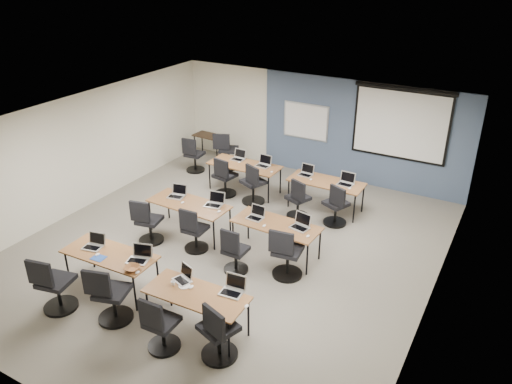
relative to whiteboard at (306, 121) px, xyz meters
The scene contains 58 objects.
floor 4.67m from the whiteboard, 86.12° to the right, with size 8.00×9.00×0.02m, color #6B6354.
ceiling 4.61m from the whiteboard, 86.12° to the right, with size 8.00×9.00×0.02m, color white.
wall_back 0.32m from the whiteboard, 13.87° to the left, with size 8.00×0.04×2.70m, color beige.
wall_front 8.93m from the whiteboard, 88.08° to the right, with size 8.00×0.04×2.70m, color beige.
wall_left 5.77m from the whiteboard, 129.90° to the right, with size 0.04×9.00×2.70m, color beige.
wall_right 6.17m from the whiteboard, 45.83° to the right, with size 0.04×9.00×2.70m, color beige.
blue_accent_panel 1.55m from the whiteboard, ahead, with size 5.50×0.04×2.70m, color #3D5977.
whiteboard is the anchor object (origin of this frame).
projector_screen 2.54m from the whiteboard, ahead, with size 2.40×0.10×1.82m.
training_table_front_left 6.68m from the whiteboard, 96.96° to the right, with size 1.73×0.72×0.73m.
training_table_front_right 6.93m from the whiteboard, 79.91° to the right, with size 1.67×0.69×0.73m.
training_table_mid_left 4.44m from the whiteboard, 99.80° to the right, with size 1.78×0.74×0.73m.
training_table_mid_right 4.46m from the whiteboard, 72.99° to the right, with size 1.75×0.73×0.73m.
training_table_back_left 2.19m from the whiteboard, 112.70° to the right, with size 1.83×0.76×0.73m.
training_table_back_right 2.43m from the whiteboard, 53.13° to the right, with size 1.75×0.73×0.73m.
laptop_0 6.70m from the whiteboard, 100.33° to the right, with size 0.33×0.28×0.25m.
mouse_0 6.84m from the whiteboard, 98.02° to the right, with size 0.06×0.10×0.03m, color white.
task_chair_0 7.69m from the whiteboard, 99.09° to the right, with size 0.58×0.58×1.05m.
laptop_1 6.52m from the whiteboard, 91.74° to the right, with size 0.36×0.30×0.27m.
mouse_1 6.84m from the whiteboard, 89.75° to the right, with size 0.06×0.10×0.03m, color white.
task_chair_1 7.35m from the whiteboard, 91.41° to the right, with size 0.59×0.58×1.05m.
laptop_2 6.66m from the whiteboard, 82.92° to the right, with size 0.30×0.26×0.23m.
mouse_2 6.81m from the whiteboard, 81.12° to the right, with size 0.07×0.11×0.04m, color white.
task_chair_2 7.54m from the whiteboard, 82.58° to the right, with size 0.51×0.51×0.99m.
laptop_3 6.71m from the whiteboard, 75.39° to the right, with size 0.35×0.30×0.27m.
mouse_3 7.02m from the whiteboard, 72.90° to the right, with size 0.06×0.09×0.03m, color white.
task_chair_3 7.44m from the whiteboard, 75.62° to the right, with size 0.58×0.56×1.04m.
laptop_4 4.38m from the whiteboard, 105.47° to the right, with size 0.34×0.29×0.26m.
mouse_4 4.51m from the whiteboard, 101.20° to the right, with size 0.06×0.09×0.03m, color white.
task_chair_4 5.31m from the whiteboard, 104.28° to the right, with size 0.53×0.53×1.01m.
laptop_5 4.17m from the whiteboard, 93.03° to the right, with size 0.36×0.30×0.27m.
mouse_5 4.39m from the whiteboard, 89.54° to the right, with size 0.07×0.11×0.04m, color white.
task_chair_5 4.95m from the whiteboard, 93.02° to the right, with size 0.50×0.50×0.98m.
laptop_6 4.30m from the whiteboard, 78.93° to the right, with size 0.32×0.27×0.24m.
mouse_6 4.59m from the whiteboard, 75.67° to the right, with size 0.06×0.10×0.03m, color white.
task_chair_6 5.27m from the whiteboard, 80.41° to the right, with size 0.48×0.48×0.96m.
laptop_7 4.49m from the whiteboard, 66.70° to the right, with size 0.36×0.30×0.27m.
mouse_7 4.84m from the whiteboard, 64.97° to the right, with size 0.06×0.09×0.03m, color white.
task_chair_7 5.17m from the whiteboard, 69.48° to the right, with size 0.58×0.58×1.05m.
laptop_8 2.11m from the whiteboard, 123.48° to the right, with size 0.33×0.28×0.25m.
mouse_8 2.21m from the whiteboard, 117.72° to the right, with size 0.06×0.09×0.03m, color white.
task_chair_8 2.81m from the whiteboard, 114.92° to the right, with size 0.55×0.55×1.03m.
laptop_9 1.88m from the whiteboard, 101.01° to the right, with size 0.35×0.29×0.26m.
mouse_9 2.12m from the whiteboard, 89.24° to the right, with size 0.06×0.09×0.03m, color white.
task_chair_9 2.61m from the whiteboard, 96.42° to the right, with size 0.60×0.57×1.04m.
laptop_10 2.02m from the whiteboard, 64.71° to the right, with size 0.33×0.28×0.25m.
mouse_10 2.31m from the whiteboard, 61.85° to the right, with size 0.05×0.09×0.03m, color white.
task_chair_10 2.93m from the whiteboard, 68.66° to the right, with size 0.54×0.51×0.99m.
laptop_11 2.63m from the whiteboard, 43.94° to the right, with size 0.36×0.30×0.27m.
mouse_11 2.88m from the whiteboard, 44.52° to the right, with size 0.06×0.10×0.03m, color white.
task_chair_11 3.23m from the whiteboard, 52.38° to the right, with size 0.56×0.53×1.00m.
blue_mousepad 6.88m from the whiteboard, 97.25° to the right, with size 0.24×0.20×0.01m, color #244AA2.
snack_bowl 6.82m from the whiteboard, 90.91° to the right, with size 0.30×0.30×0.07m, color brown.
snack_plate 6.81m from the whiteboard, 82.14° to the right, with size 0.19×0.19×0.01m, color white.
coffee_cup 6.87m from the whiteboard, 83.56° to the right, with size 0.06×0.06×0.06m, color silver.
utility_table 2.95m from the whiteboard, 168.99° to the right, with size 0.89×0.50×0.75m.
spare_chair_a 2.39m from the whiteboard, 156.96° to the right, with size 0.61×0.58×1.05m.
spare_chair_b 3.23m from the whiteboard, 150.66° to the right, with size 0.52×0.52×1.00m.
Camera 1 is at (4.81, -7.40, 5.54)m, focal length 35.00 mm.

